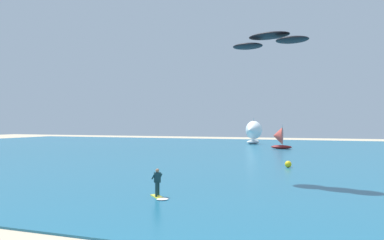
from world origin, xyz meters
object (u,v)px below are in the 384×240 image
(sailboat_mid_left, at_px, (278,138))
(kitesurfer, at_px, (158,187))
(marker_buoy, at_px, (288,164))
(kite, at_px, (269,40))
(sailboat_far_right, at_px, (252,132))

(sailboat_mid_left, bearing_deg, kitesurfer, -89.99)
(sailboat_mid_left, height_order, marker_buoy, sailboat_mid_left)
(kitesurfer, distance_m, marker_buoy, 19.23)
(kite, relative_size, sailboat_mid_left, 1.55)
(kitesurfer, distance_m, kite, 13.51)
(kitesurfer, relative_size, sailboat_far_right, 0.34)
(kite, bearing_deg, sailboat_mid_left, 97.63)
(kitesurfer, height_order, sailboat_mid_left, sailboat_mid_left)
(kite, height_order, sailboat_far_right, kite)
(kitesurfer, relative_size, kite, 0.29)
(sailboat_far_right, relative_size, marker_buoy, 8.22)
(kite, height_order, sailboat_mid_left, kite)
(marker_buoy, bearing_deg, sailboat_far_right, 107.15)
(marker_buoy, bearing_deg, kite, -89.91)
(sailboat_far_right, xyz_separation_m, marker_buoy, (12.40, -40.17, -2.11))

